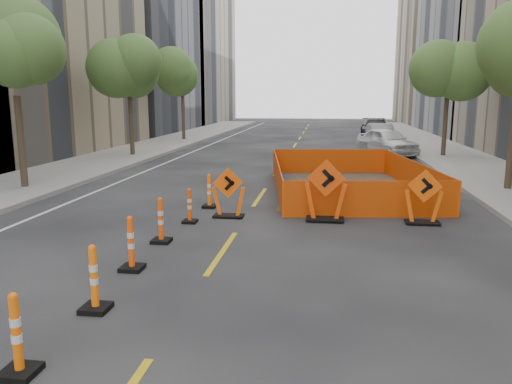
% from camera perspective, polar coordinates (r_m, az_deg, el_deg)
% --- Properties ---
extents(ground_plane, '(140.00, 140.00, 0.00)m').
position_cam_1_polar(ground_plane, '(7.21, -10.68, -16.39)').
color(ground_plane, black).
extents(sidewalk_left, '(4.00, 90.00, 0.15)m').
position_cam_1_polar(sidewalk_left, '(21.46, -23.35, 1.40)').
color(sidewalk_left, gray).
rests_on(sidewalk_left, ground).
extents(bld_left_d, '(12.00, 16.00, 14.00)m').
position_cam_1_polar(bld_left_d, '(49.27, -15.33, 14.84)').
color(bld_left_d, '#4C4C51').
rests_on(bld_left_d, ground).
extents(bld_left_e, '(12.00, 20.00, 20.00)m').
position_cam_1_polar(bld_left_e, '(64.90, -9.52, 16.68)').
color(bld_left_e, gray).
rests_on(bld_left_e, ground).
extents(bld_right_d, '(12.00, 18.00, 20.00)m').
position_cam_1_polar(bld_right_d, '(49.03, 26.99, 17.63)').
color(bld_right_d, gray).
rests_on(bld_right_d, ground).
extents(bld_right_e, '(12.00, 14.00, 16.00)m').
position_cam_1_polar(bld_right_e, '(66.50, 21.67, 14.21)').
color(bld_right_e, tan).
rests_on(bld_right_e, ground).
extents(tree_l_b, '(2.80, 2.80, 5.95)m').
position_cam_1_polar(tree_l_b, '(19.25, -25.95, 13.53)').
color(tree_l_b, '#382B1E').
rests_on(tree_l_b, ground).
extents(tree_l_c, '(2.80, 2.80, 5.95)m').
position_cam_1_polar(tree_l_c, '(28.13, -14.33, 13.09)').
color(tree_l_c, '#382B1E').
rests_on(tree_l_c, ground).
extents(tree_l_d, '(2.80, 2.80, 5.95)m').
position_cam_1_polar(tree_l_d, '(37.58, -8.43, 12.67)').
color(tree_l_d, '#382B1E').
rests_on(tree_l_d, ground).
extents(tree_r_c, '(2.80, 2.80, 5.95)m').
position_cam_1_polar(tree_r_c, '(28.76, 21.17, 12.65)').
color(tree_r_c, '#382B1E').
rests_on(tree_r_c, ground).
extents(channelizer_2, '(0.41, 0.41, 1.05)m').
position_cam_1_polar(channelizer_2, '(6.73, -25.70, -14.45)').
color(channelizer_2, '#E95D09').
rests_on(channelizer_2, ground).
extents(channelizer_3, '(0.42, 0.42, 1.07)m').
position_cam_1_polar(channelizer_3, '(8.16, -18.04, -9.34)').
color(channelizer_3, '#FF660A').
rests_on(channelizer_3, ground).
extents(channelizer_4, '(0.42, 0.42, 1.07)m').
position_cam_1_polar(channelizer_4, '(9.82, -14.10, -5.70)').
color(channelizer_4, '#F44A0A').
rests_on(channelizer_4, ground).
extents(channelizer_5, '(0.42, 0.42, 1.05)m').
position_cam_1_polar(channelizer_5, '(11.50, -10.84, -3.16)').
color(channelizer_5, '#E84909').
rests_on(channelizer_5, ground).
extents(channelizer_6, '(0.36, 0.36, 0.92)m').
position_cam_1_polar(channelizer_6, '(13.19, -7.61, -1.56)').
color(channelizer_6, '#E84209').
rests_on(channelizer_6, ground).
extents(channelizer_7, '(0.40, 0.40, 1.02)m').
position_cam_1_polar(channelizer_7, '(14.91, -5.36, 0.12)').
color(channelizer_7, orange).
rests_on(channelizer_7, ground).
extents(chevron_sign_left, '(1.06, 0.86, 1.38)m').
position_cam_1_polar(chevron_sign_left, '(13.65, -3.18, -0.07)').
color(chevron_sign_left, '#FB530A').
rests_on(chevron_sign_left, ground).
extents(chevron_sign_center, '(1.20, 0.83, 1.67)m').
position_cam_1_polar(chevron_sign_center, '(13.31, 7.97, 0.19)').
color(chevron_sign_center, '#D84009').
rests_on(chevron_sign_center, ground).
extents(chevron_sign_right, '(1.10, 0.85, 1.45)m').
position_cam_1_polar(chevron_sign_right, '(13.61, 18.64, -0.51)').
color(chevron_sign_right, '#DC4E09').
rests_on(chevron_sign_right, ground).
extents(safety_fence, '(5.89, 8.78, 1.03)m').
position_cam_1_polar(safety_fence, '(17.95, 10.19, 1.84)').
color(safety_fence, '#FF590D').
rests_on(safety_fence, ground).
extents(parked_car_near, '(3.54, 4.85, 1.54)m').
position_cam_1_polar(parked_car_near, '(29.26, 14.74, 5.60)').
color(parked_car_near, white).
rests_on(parked_car_near, ground).
extents(parked_car_mid, '(1.82, 4.46, 1.44)m').
position_cam_1_polar(parked_car_mid, '(35.48, 14.07, 6.42)').
color(parked_car_mid, gray).
rests_on(parked_car_mid, ground).
extents(parked_car_far, '(2.31, 5.40, 1.55)m').
position_cam_1_polar(parked_car_far, '(40.91, 13.48, 7.08)').
color(parked_car_far, black).
rests_on(parked_car_far, ground).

